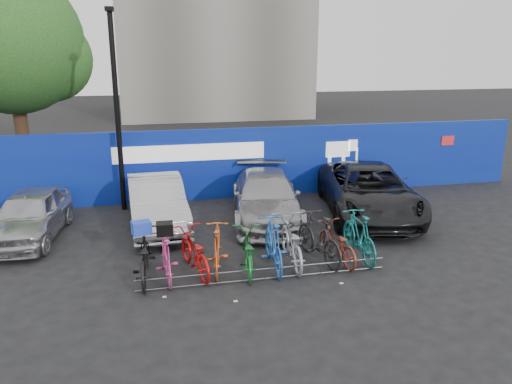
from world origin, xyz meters
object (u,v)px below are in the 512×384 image
object	(u,v)px
car_1	(156,203)
bike_7	(319,238)
bike_2	(194,252)
bike_6	(291,242)
car_0	(30,215)
bike_5	(273,244)
bike_3	(217,248)
bike_rack	(265,274)
tree	(18,46)
lamppost	(117,106)
bike_0	(143,257)
bike_4	(247,252)
bike_1	(166,257)
car_3	(369,191)
bike_8	(337,243)
car_2	(266,197)
bike_9	(359,236)

from	to	relation	value
car_1	bike_7	distance (m)	5.02
bike_2	bike_6	xyz separation A→B (m)	(2.28, 0.02, 0.05)
car_0	bike_6	bearing A→B (deg)	-19.89
bike_5	bike_2	bearing A→B (deg)	-1.35
bike_3	bike_6	bearing A→B (deg)	-169.94
bike_rack	bike_2	world-z (taller)	bike_2
tree	bike_2	distance (m)	12.13
lamppost	bike_0	xyz separation A→B (m)	(0.61, -5.34, -2.74)
bike_4	bike_6	world-z (taller)	bike_6
bike_5	bike_0	bearing A→B (deg)	2.28
car_0	bike_1	world-z (taller)	car_0
bike_7	bike_2	bearing A→B (deg)	-11.02
bike_1	bike_6	world-z (taller)	bike_6
bike_rack	bike_6	distance (m)	1.18
tree	car_1	bearing A→B (deg)	-54.95
car_3	bike_2	bearing A→B (deg)	-139.46
lamppost	car_0	size ratio (longest dim) A/B	1.57
tree	car_3	bearing A→B (deg)	-32.02
bike_6	bike_8	world-z (taller)	bike_6
bike_rack	car_2	distance (m)	4.21
car_0	car_3	world-z (taller)	car_3
car_2	bike_6	xyz separation A→B (m)	(-0.19, -3.29, -0.15)
bike_rack	bike_4	size ratio (longest dim) A/B	3.03
bike_1	bike_5	size ratio (longest dim) A/B	0.87
car_3	bike_rack	bearing A→B (deg)	-125.57
car_2	tree	bearing A→B (deg)	149.07
bike_rack	bike_3	xyz separation A→B (m)	(-0.94, 0.75, 0.38)
bike_rack	bike_3	distance (m)	1.26
bike_1	bike_4	world-z (taller)	bike_1
bike_3	bike_7	world-z (taller)	bike_7
tree	bike_rack	xyz separation A→B (m)	(6.77, -10.66, -4.91)
bike_rack	car_0	bearing A→B (deg)	145.00
bike_2	bike_0	bearing A→B (deg)	-8.18
bike_0	bike_2	size ratio (longest dim) A/B	1.06
bike_rack	car_0	size ratio (longest dim) A/B	1.44
bike_8	bike_3	bearing A→B (deg)	-9.61
car_1	bike_1	distance (m)	3.58
car_3	bike_3	xyz separation A→B (m)	(-5.11, -3.07, -0.22)
bike_2	bike_4	xyz separation A→B (m)	(1.19, -0.20, -0.02)
bike_9	bike_4	bearing A→B (deg)	3.75
bike_1	bike_7	xyz separation A→B (m)	(3.60, 0.19, 0.08)
bike_0	bike_3	world-z (taller)	bike_3
bike_1	bike_2	size ratio (longest dim) A/B	0.91
bike_rack	bike_4	distance (m)	0.70
bike_3	bike_5	distance (m)	1.29
car_2	bike_0	bearing A→B (deg)	-127.21
bike_9	car_0	bearing A→B (deg)	-21.08
car_3	bike_7	xyz separation A→B (m)	(-2.67, -3.06, -0.16)
tree	car_2	distance (m)	11.10
bike_5	tree	bearing A→B (deg)	-51.18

